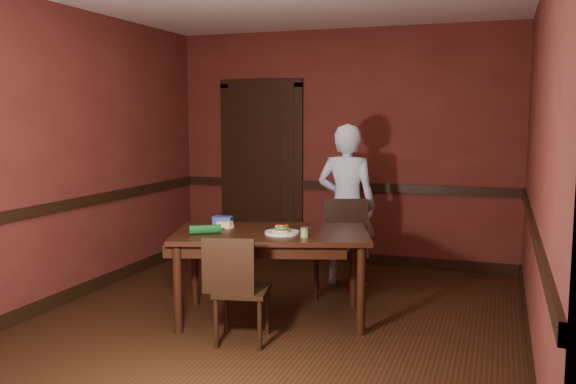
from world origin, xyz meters
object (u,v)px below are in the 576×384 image
Objects in this scene: person at (346,205)px; dining_table at (272,275)px; sauce_jar at (305,232)px; cheese_saucer at (225,225)px; sandwich_plate at (282,231)px; chair_near at (242,288)px; chair_far at (336,248)px; food_tub at (223,220)px.

dining_table is at bearing 74.63° from person.
cheese_saucer is at bearing 166.16° from sauce_jar.
sandwich_plate is at bearing 159.89° from sauce_jar.
dining_table is at bearing -103.53° from chair_near.
person reaches higher than chair_near.
dining_table is 5.62× the size of sandwich_plate.
dining_table is 19.97× the size of sauce_jar.
sandwich_plate is (-0.21, -0.93, 0.32)m from chair_far.
chair_far is 1.48m from chair_near.
person is 8.76× the size of food_tub.
chair_near is at bearing 78.78° from person.
sauce_jar is 0.49× the size of cheese_saucer.
chair_near and sauce_jar have the same top height.
dining_table is 1.36m from person.
chair_near is at bearing -118.54° from chair_far.
chair_far is 4.87× the size of food_tub.
chair_far is (0.33, 0.86, 0.08)m from dining_table.
cheese_saucer is at bearing -66.70° from food_tub.
chair_near is at bearing -129.92° from sauce_jar.
food_tub is (-0.86, -0.69, 0.33)m from chair_far.
person is at bearing 41.46° from food_tub.
sandwich_plate is 0.58m from cheese_saucer.
chair_near is at bearing -109.46° from dining_table.
person is 10.02× the size of cheese_saucer.
cheese_saucer is 0.15m from food_tub.
sandwich_plate and food_tub have the same top height.
chair_near is at bearing -65.22° from food_tub.
food_tub is at bearing -155.91° from chair_far.
chair_far reaches higher than sauce_jar.
chair_near is 2.92× the size of sandwich_plate.
dining_table is 9.80× the size of cheese_saucer.
food_tub is at bearing 50.97° from person.
person is 20.41× the size of sauce_jar.
person is at bearing 90.10° from sauce_jar.
sandwich_plate is at bearing -29.64° from food_tub.
dining_table is at bearing 156.19° from sauce_jar.
chair_far is 1.00m from sandwich_plate.
cheese_saucer is (-0.78, -0.82, 0.32)m from chair_far.
sauce_jar is 0.43× the size of food_tub.
person reaches higher than sandwich_plate.
sandwich_plate is 1.53× the size of food_tub.
sandwich_plate is at bearing -117.64° from chair_far.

